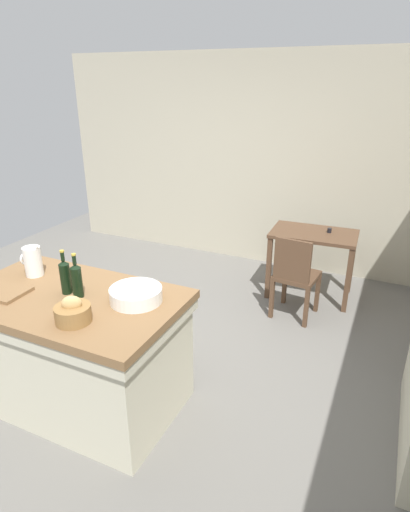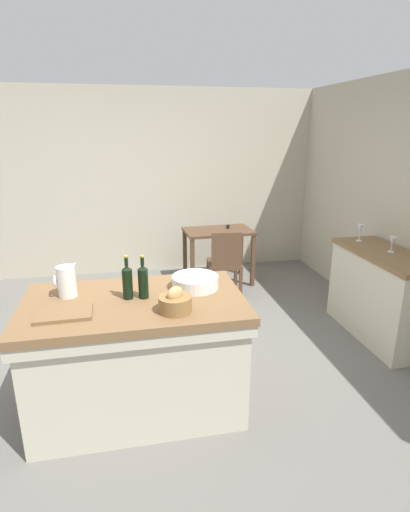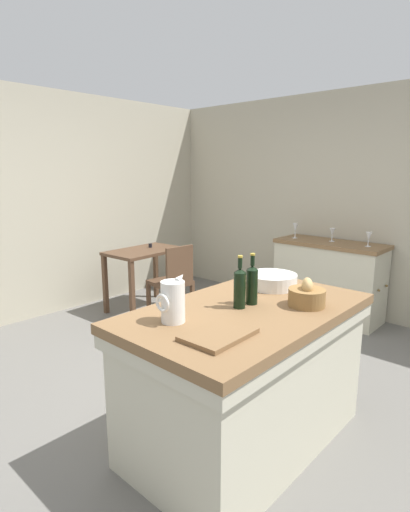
# 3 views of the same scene
# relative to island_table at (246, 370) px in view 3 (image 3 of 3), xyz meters

# --- Properties ---
(ground_plane) EXTENTS (6.76, 6.76, 0.00)m
(ground_plane) POSITION_rel_island_table_xyz_m (0.20, 0.61, -0.48)
(ground_plane) COLOR #66635E
(wall_back) EXTENTS (5.32, 0.12, 2.60)m
(wall_back) POSITION_rel_island_table_xyz_m (0.20, 3.21, 0.82)
(wall_back) COLOR #B2AA93
(wall_back) RESTS_ON ground
(wall_right) EXTENTS (0.12, 5.20, 2.60)m
(wall_right) POSITION_rel_island_table_xyz_m (2.80, 0.61, 0.82)
(wall_right) COLOR #B2AA93
(wall_right) RESTS_ON ground
(island_table) EXTENTS (1.56, 0.93, 0.89)m
(island_table) POSITION_rel_island_table_xyz_m (0.00, 0.00, 0.00)
(island_table) COLOR brown
(island_table) RESTS_ON ground
(side_cabinet) EXTENTS (0.52, 1.24, 0.90)m
(side_cabinet) POSITION_rel_island_table_xyz_m (2.46, 0.64, -0.03)
(side_cabinet) COLOR brown
(side_cabinet) RESTS_ON ground
(writing_desk) EXTENTS (0.93, 0.60, 0.80)m
(writing_desk) POSITION_rel_island_table_xyz_m (1.20, 2.44, 0.15)
(writing_desk) COLOR #513826
(writing_desk) RESTS_ON ground
(wooden_chair) EXTENTS (0.44, 0.44, 0.88)m
(wooden_chair) POSITION_rel_island_table_xyz_m (1.15, 1.88, -0.00)
(wooden_chair) COLOR #513826
(wooden_chair) RESTS_ON ground
(pitcher) EXTENTS (0.17, 0.13, 0.27)m
(pitcher) POSITION_rel_island_table_xyz_m (-0.46, 0.16, 0.53)
(pitcher) COLOR white
(pitcher) RESTS_ON island_table
(wash_bowl) EXTENTS (0.35, 0.35, 0.09)m
(wash_bowl) POSITION_rel_island_table_xyz_m (0.46, 0.13, 0.46)
(wash_bowl) COLOR white
(wash_bowl) RESTS_ON island_table
(bread_basket) EXTENTS (0.22, 0.22, 0.18)m
(bread_basket) POSITION_rel_island_table_xyz_m (0.26, -0.25, 0.47)
(bread_basket) COLOR olive
(bread_basket) RESTS_ON island_table
(cutting_board) EXTENTS (0.36, 0.26, 0.02)m
(cutting_board) POSITION_rel_island_table_xyz_m (-0.45, -0.16, 0.42)
(cutting_board) COLOR brown
(cutting_board) RESTS_ON island_table
(wine_bottle_dark) EXTENTS (0.07, 0.07, 0.32)m
(wine_bottle_dark) POSITION_rel_island_table_xyz_m (0.07, 0.02, 0.54)
(wine_bottle_dark) COLOR black
(wine_bottle_dark) RESTS_ON island_table
(wine_bottle_amber) EXTENTS (0.07, 0.07, 0.32)m
(wine_bottle_amber) POSITION_rel_island_table_xyz_m (-0.04, 0.03, 0.54)
(wine_bottle_amber) COLOR black
(wine_bottle_amber) RESTS_ON island_table
(wine_glass_far_left) EXTENTS (0.07, 0.07, 0.16)m
(wine_glass_far_left) POSITION_rel_island_table_xyz_m (2.46, 0.22, 0.52)
(wine_glass_far_left) COLOR white
(wine_glass_far_left) RESTS_ON side_cabinet
(wine_glass_left) EXTENTS (0.07, 0.07, 0.15)m
(wine_glass_left) POSITION_rel_island_table_xyz_m (2.50, 0.65, 0.52)
(wine_glass_left) COLOR white
(wine_glass_left) RESTS_ON side_cabinet
(wine_glass_middle) EXTENTS (0.07, 0.07, 0.18)m
(wine_glass_middle) POSITION_rel_island_table_xyz_m (2.42, 1.09, 0.54)
(wine_glass_middle) COLOR white
(wine_glass_middle) RESTS_ON side_cabinet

